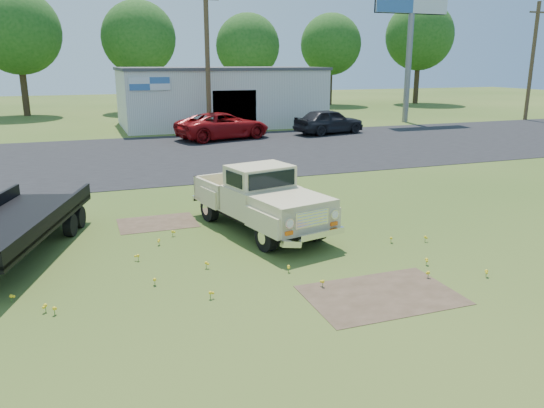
# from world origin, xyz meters

# --- Properties ---
(ground) EXTENTS (140.00, 140.00, 0.00)m
(ground) POSITION_xyz_m (0.00, 0.00, 0.00)
(ground) COLOR #324E19
(ground) RESTS_ON ground
(asphalt_lot) EXTENTS (90.00, 14.00, 0.02)m
(asphalt_lot) POSITION_xyz_m (0.00, 15.00, 0.00)
(asphalt_lot) COLOR black
(asphalt_lot) RESTS_ON ground
(dirt_patch_a) EXTENTS (3.00, 2.00, 0.01)m
(dirt_patch_a) POSITION_xyz_m (1.50, -3.00, 0.00)
(dirt_patch_a) COLOR #463525
(dirt_patch_a) RESTS_ON ground
(dirt_patch_b) EXTENTS (2.20, 1.60, 0.01)m
(dirt_patch_b) POSITION_xyz_m (-2.00, 3.50, 0.00)
(dirt_patch_b) COLOR #463525
(dirt_patch_b) RESTS_ON ground
(commercial_building) EXTENTS (14.20, 8.20, 4.15)m
(commercial_building) POSITION_xyz_m (6.00, 26.99, 2.10)
(commercial_building) COLOR #B8B8B3
(commercial_building) RESTS_ON ground
(billboard) EXTENTS (6.10, 0.45, 11.05)m
(billboard) POSITION_xyz_m (20.00, 24.04, 8.54)
(billboard) COLOR slate
(billboard) RESTS_ON ground
(utility_pole_mid) EXTENTS (1.60, 0.30, 9.00)m
(utility_pole_mid) POSITION_xyz_m (4.00, 22.00, 4.60)
(utility_pole_mid) COLOR #493822
(utility_pole_mid) RESTS_ON ground
(utility_pole_east) EXTENTS (1.60, 0.30, 9.00)m
(utility_pole_east) POSITION_xyz_m (30.00, 22.00, 4.60)
(utility_pole_east) COLOR #493822
(utility_pole_east) RESTS_ON ground
(treeline_c) EXTENTS (7.04, 7.04, 10.47)m
(treeline_c) POSITION_xyz_m (-8.00, 39.50, 6.93)
(treeline_c) COLOR #382A19
(treeline_c) RESTS_ON ground
(treeline_d) EXTENTS (6.72, 6.72, 10.00)m
(treeline_d) POSITION_xyz_m (2.00, 40.50, 6.62)
(treeline_d) COLOR #382A19
(treeline_d) RESTS_ON ground
(treeline_e) EXTENTS (6.08, 6.08, 9.04)m
(treeline_e) POSITION_xyz_m (12.00, 39.00, 5.98)
(treeline_e) COLOR #382A19
(treeline_e) RESTS_ON ground
(treeline_f) EXTENTS (6.40, 6.40, 9.52)m
(treeline_f) POSITION_xyz_m (22.00, 41.50, 6.30)
(treeline_f) COLOR #382A19
(treeline_f) RESTS_ON ground
(treeline_g) EXTENTS (7.36, 7.36, 10.95)m
(treeline_g) POSITION_xyz_m (32.00, 40.00, 7.25)
(treeline_g) COLOR #382A19
(treeline_g) RESTS_ON ground
(vintage_pickup_truck) EXTENTS (3.06, 5.35, 1.83)m
(vintage_pickup_truck) POSITION_xyz_m (0.59, 1.88, 0.91)
(vintage_pickup_truck) COLOR #C9B687
(vintage_pickup_truck) RESTS_ON ground
(flatbed_trailer) EXTENTS (3.90, 6.65, 1.72)m
(flatbed_trailer) POSITION_xyz_m (-5.62, 2.09, 0.86)
(flatbed_trailer) COLOR black
(flatbed_trailer) RESTS_ON ground
(red_pickup) EXTENTS (6.18, 3.98, 1.58)m
(red_pickup) POSITION_xyz_m (4.28, 19.62, 0.79)
(red_pickup) COLOR maroon
(red_pickup) RESTS_ON ground
(dark_sedan) EXTENTS (5.00, 2.82, 1.60)m
(dark_sedan) POSITION_xyz_m (11.31, 19.61, 0.80)
(dark_sedan) COLOR black
(dark_sedan) RESTS_ON ground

